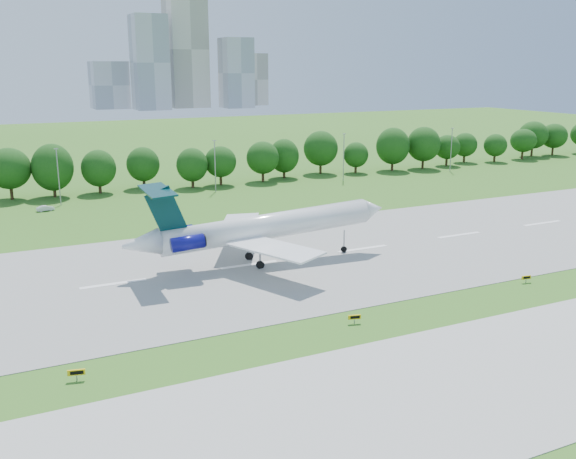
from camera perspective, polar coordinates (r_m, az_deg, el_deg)
name	(u,v)px	position (r m, az deg, el deg)	size (l,w,h in m)	color
ground	(331,324)	(75.12, 3.88, -8.37)	(600.00, 600.00, 0.00)	#326219
runway	(249,265)	(96.27, -3.49, -3.16)	(400.00, 45.00, 0.08)	gray
taxiway	(429,393)	(61.66, 12.41, -13.99)	(400.00, 23.00, 0.08)	#ADADA8
tree_line	(141,164)	(157.60, -12.90, 5.68)	(288.40, 8.40, 10.40)	#382314
light_poles	(141,170)	(147.38, -12.95, 5.15)	(175.90, 0.25, 12.19)	gray
skyline	(182,64)	(470.39, -9.44, 14.34)	(127.00, 52.00, 80.00)	#B2B2B7
airliner	(255,227)	(95.19, -2.97, 0.18)	(41.61, 30.28, 12.99)	white
taxi_sign_left	(76,373)	(65.18, -18.30, -11.98)	(1.63, 0.56, 1.15)	gray
taxi_sign_centre	(354,317)	(75.12, 5.93, -7.76)	(1.51, 0.55, 1.07)	gray
taxi_sign_right	(526,278)	(94.17, 20.42, -4.02)	(1.44, 0.38, 1.01)	gray
service_vehicle_a	(45,208)	(140.88, -20.76, 1.78)	(1.20, 3.44, 1.13)	silver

